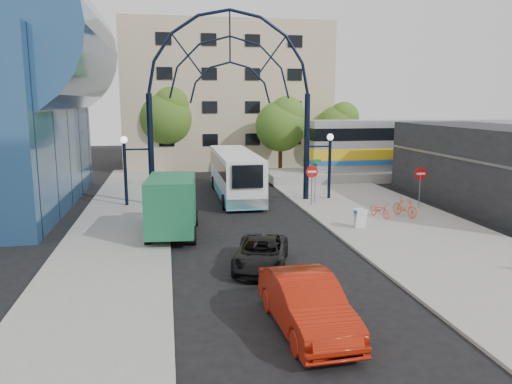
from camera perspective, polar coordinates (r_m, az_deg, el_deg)
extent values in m
plane|color=black|center=(19.12, 2.66, -9.58)|extent=(120.00, 120.00, 0.00)
cube|color=gray|center=(25.49, 18.46, -4.88)|extent=(8.00, 56.00, 0.12)
cube|color=gray|center=(24.52, -15.65, -5.33)|extent=(5.00, 50.00, 0.12)
cylinder|color=black|center=(31.68, -11.92, 4.64)|extent=(0.36, 0.36, 7.00)
cylinder|color=black|center=(32.94, 5.81, 5.01)|extent=(0.36, 0.36, 7.00)
cylinder|color=black|center=(31.95, -14.69, 1.86)|extent=(0.20, 0.20, 4.00)
cylinder|color=black|center=(33.58, 8.39, 2.48)|extent=(0.20, 0.20, 4.00)
sphere|color=white|center=(31.72, -14.87, 5.79)|extent=(0.44, 0.44, 0.44)
sphere|color=white|center=(33.35, 8.49, 6.23)|extent=(0.44, 0.44, 0.44)
cylinder|color=slate|center=(31.27, 6.38, 0.51)|extent=(0.06, 0.06, 2.20)
cylinder|color=red|center=(31.12, 6.42, 2.32)|extent=(0.80, 0.04, 0.80)
cube|color=white|center=(31.09, 6.43, 2.31)|extent=(0.55, 0.02, 0.12)
cylinder|color=slate|center=(31.81, 18.19, 0.22)|extent=(0.06, 0.06, 2.20)
cylinder|color=red|center=(31.66, 18.30, 2.00)|extent=(0.76, 0.04, 0.76)
cube|color=white|center=(31.63, 18.32, 1.99)|extent=(0.55, 0.02, 0.12)
cylinder|color=slate|center=(31.90, 6.78, 1.24)|extent=(0.05, 0.05, 2.80)
cube|color=#146626|center=(31.73, 6.83, 3.56)|extent=(0.70, 0.03, 0.18)
cube|color=#146626|center=(31.76, 6.82, 3.11)|extent=(0.03, 0.70, 0.18)
cube|color=white|center=(25.92, 11.95, -3.05)|extent=(0.55, 0.26, 0.99)
cube|color=white|center=(26.23, 11.67, -2.88)|extent=(0.55, 0.26, 0.99)
cube|color=#1E59A5|center=(26.01, 11.83, -2.25)|extent=(0.55, 0.42, 0.14)
cylinder|color=navy|center=(33.67, -24.74, 15.35)|extent=(9.00, 16.00, 9.00)
cube|color=black|center=(34.28, 25.70, 2.57)|extent=(6.00, 16.00, 5.00)
cube|color=#C7B58A|center=(52.88, -3.70, 10.81)|extent=(20.00, 12.00, 14.00)
cube|color=gray|center=(46.66, 20.94, 2.10)|extent=(32.00, 5.00, 0.80)
cube|color=#B7B7BC|center=(46.40, 21.14, 5.15)|extent=(25.00, 3.00, 4.20)
cube|color=gold|center=(46.45, 21.09, 4.42)|extent=(25.10, 3.05, 0.90)
cube|color=black|center=(46.34, 21.22, 6.38)|extent=(25.05, 3.05, 1.00)
cube|color=#1E59A5|center=(46.52, 21.04, 3.56)|extent=(25.10, 3.05, 0.35)
cylinder|color=#382314|center=(44.98, 2.78, 3.59)|extent=(0.36, 0.36, 2.52)
sphere|color=#255C18|center=(44.72, 2.82, 7.51)|extent=(4.48, 4.48, 4.48)
sphere|color=#255C18|center=(44.51, 3.55, 8.93)|extent=(3.08, 3.08, 3.08)
cylinder|color=#382314|center=(47.80, -10.11, 4.05)|extent=(0.36, 0.36, 2.88)
sphere|color=#255C18|center=(47.55, -10.25, 8.27)|extent=(5.12, 5.12, 5.12)
sphere|color=#255C18|center=(47.23, -9.68, 9.83)|extent=(3.52, 3.52, 3.52)
cylinder|color=#382314|center=(48.56, 9.18, 3.86)|extent=(0.36, 0.36, 2.34)
sphere|color=#255C18|center=(48.33, 9.28, 7.23)|extent=(4.16, 4.16, 4.16)
sphere|color=#255C18|center=(48.18, 10.00, 8.43)|extent=(2.86, 2.86, 2.86)
cube|color=white|center=(34.48, -2.40, 2.27)|extent=(2.56, 11.14, 2.80)
cube|color=#57B5C2|center=(34.66, -2.38, 0.37)|extent=(2.59, 11.14, 0.68)
cube|color=black|center=(34.40, -2.40, 3.22)|extent=(2.60, 10.91, 0.87)
cube|color=black|center=(28.89, -0.97, 1.78)|extent=(1.83, 0.15, 1.35)
cube|color=black|center=(39.92, -3.41, 3.14)|extent=(2.32, 0.19, 1.55)
cylinder|color=black|center=(37.92, -4.85, 1.10)|extent=(0.28, 0.93, 0.93)
cylinder|color=black|center=(38.20, -1.25, 1.20)|extent=(0.28, 0.93, 0.93)
cylinder|color=black|center=(30.52, -3.63, -1.14)|extent=(0.28, 0.93, 0.93)
cylinder|color=black|center=(30.86, 0.82, -0.99)|extent=(0.28, 0.93, 0.93)
cube|color=black|center=(26.81, -9.18, -1.68)|extent=(2.26, 2.34, 1.99)
cube|color=black|center=(27.79, -9.06, -0.40)|extent=(1.81, 0.24, 0.91)
cube|color=#19613C|center=(24.00, -9.63, -1.33)|extent=(2.51, 4.34, 2.54)
cylinder|color=black|center=(26.75, -11.41, -3.02)|extent=(0.31, 0.89, 0.87)
cylinder|color=black|center=(26.61, -6.94, -2.95)|extent=(0.31, 0.89, 0.87)
cylinder|color=black|center=(23.35, -12.28, -5.00)|extent=(0.31, 0.89, 0.87)
cylinder|color=black|center=(23.19, -7.14, -4.95)|extent=(0.31, 0.89, 0.87)
imported|color=black|center=(19.84, 0.60, -7.00)|extent=(3.10, 4.70, 1.20)
imported|color=#9F1A09|center=(14.69, 5.79, -12.57)|extent=(1.99, 4.97, 1.61)
imported|color=#ED4A2F|center=(28.76, 13.99, -1.94)|extent=(0.98, 1.75, 0.87)
imported|color=#D8622B|center=(29.28, 16.64, -1.64)|extent=(1.11, 1.88, 1.09)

